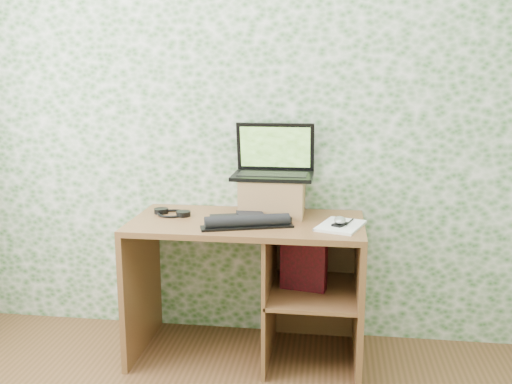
# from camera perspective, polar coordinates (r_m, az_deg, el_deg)

# --- Properties ---
(wall_back) EXTENTS (3.50, 0.00, 3.50)m
(wall_back) POSITION_cam_1_polar(r_m,az_deg,el_deg) (3.17, -0.09, 8.25)
(wall_back) COLOR silver
(wall_back) RESTS_ON ground
(desk) EXTENTS (1.20, 0.60, 0.75)m
(desk) POSITION_cam_1_polar(r_m,az_deg,el_deg) (3.05, 0.65, -7.66)
(desk) COLOR brown
(desk) RESTS_ON floor
(riser) EXTENTS (0.34, 0.28, 0.20)m
(riser) POSITION_cam_1_polar(r_m,az_deg,el_deg) (3.05, 1.68, -0.42)
(riser) COLOR #A6774A
(riser) RESTS_ON desk
(laptop) EXTENTS (0.43, 0.30, 0.28)m
(laptop) POSITION_cam_1_polar(r_m,az_deg,el_deg) (3.07, 1.79, 2.81)
(laptop) COLOR black
(laptop) RESTS_ON riser
(keyboard) EXTENTS (0.46, 0.36, 0.06)m
(keyboard) POSITION_cam_1_polar(r_m,az_deg,el_deg) (2.87, -0.71, -2.84)
(keyboard) COLOR black
(keyboard) RESTS_ON desk
(headphones) EXTENTS (0.21, 0.20, 0.03)m
(headphones) POSITION_cam_1_polar(r_m,az_deg,el_deg) (3.10, -8.38, -2.09)
(headphones) COLOR black
(headphones) RESTS_ON desk
(notepad) EXTENTS (0.27, 0.32, 0.01)m
(notepad) POSITION_cam_1_polar(r_m,az_deg,el_deg) (2.86, 8.46, -3.35)
(notepad) COLOR white
(notepad) RESTS_ON desk
(mouse) EXTENTS (0.10, 0.11, 0.03)m
(mouse) POSITION_cam_1_polar(r_m,az_deg,el_deg) (2.84, 8.38, -2.99)
(mouse) COLOR #B0B0B2
(mouse) RESTS_ON notepad
(pen) EXTENTS (0.04, 0.13, 0.01)m
(pen) POSITION_cam_1_polar(r_m,az_deg,el_deg) (2.90, 9.35, -2.96)
(pen) COLOR black
(pen) RESTS_ON notepad
(red_box) EXTENTS (0.25, 0.12, 0.28)m
(red_box) POSITION_cam_1_polar(r_m,az_deg,el_deg) (2.99, 4.80, -7.10)
(red_box) COLOR maroon
(red_box) RESTS_ON desk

